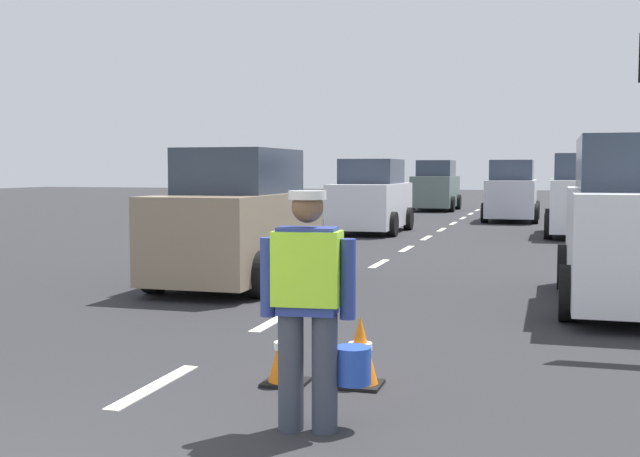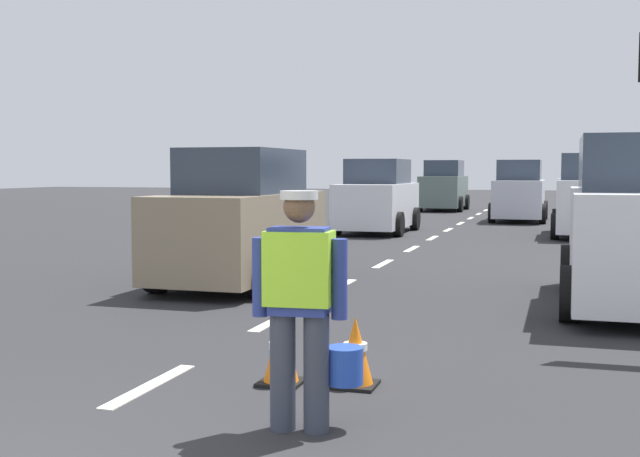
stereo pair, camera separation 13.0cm
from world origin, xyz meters
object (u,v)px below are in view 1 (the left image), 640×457
(car_parked_curbside, at_px, (634,228))
(car_outgoing_far, at_px, (512,193))
(traffic_cone_far, at_px, (360,352))
(car_oncoming_lead, at_px, (239,222))
(car_oncoming_third, at_px, (436,187))
(car_oncoming_second, at_px, (371,199))
(road_worker, at_px, (311,298))
(traffic_cone_near, at_px, (286,351))
(car_parked_far, at_px, (581,198))

(car_parked_curbside, bearing_deg, car_outgoing_far, 97.75)
(traffic_cone_far, relative_size, car_oncoming_lead, 0.15)
(car_oncoming_third, bearing_deg, car_oncoming_second, -90.19)
(road_worker, bearing_deg, traffic_cone_far, 86.76)
(car_parked_curbside, bearing_deg, traffic_cone_near, -122.97)
(traffic_cone_near, xyz_separation_m, car_parked_far, (2.91, 16.48, 0.75))
(car_oncoming_second, xyz_separation_m, car_outgoing_far, (3.64, 6.46, 0.02))
(traffic_cone_near, relative_size, car_parked_curbside, 0.13)
(traffic_cone_far, relative_size, car_outgoing_far, 0.14)
(traffic_cone_near, xyz_separation_m, car_oncoming_third, (-2.82, 29.07, 0.75))
(car_oncoming_lead, relative_size, car_parked_far, 0.94)
(traffic_cone_far, distance_m, car_parked_far, 16.54)
(traffic_cone_near, distance_m, car_oncoming_lead, 6.03)
(traffic_cone_near, height_order, car_oncoming_lead, car_oncoming_lead)
(car_oncoming_third, xyz_separation_m, car_oncoming_lead, (0.20, -23.67, -0.04))
(traffic_cone_near, distance_m, traffic_cone_far, 0.63)
(car_oncoming_third, distance_m, car_outgoing_far, 7.43)
(traffic_cone_far, relative_size, car_oncoming_third, 0.15)
(traffic_cone_near, xyz_separation_m, car_parked_curbside, (3.19, 4.91, 0.76))
(car_oncoming_third, relative_size, car_oncoming_lead, 1.00)
(car_parked_curbside, bearing_deg, car_oncoming_lead, 175.26)
(traffic_cone_far, relative_size, car_parked_curbside, 0.14)
(traffic_cone_near, bearing_deg, car_oncoming_third, 95.53)
(car_oncoming_second, distance_m, car_outgoing_far, 7.41)
(car_oncoming_second, bearing_deg, car_parked_curbside, -61.64)
(traffic_cone_near, relative_size, car_oncoming_lead, 0.15)
(car_outgoing_far, bearing_deg, car_oncoming_lead, -101.19)
(car_outgoing_far, distance_m, car_parked_far, 6.45)
(road_worker, distance_m, traffic_cone_far, 1.35)
(car_oncoming_third, bearing_deg, road_worker, -83.62)
(car_parked_curbside, distance_m, car_oncoming_lead, 5.82)
(road_worker, bearing_deg, car_oncoming_third, 96.38)
(car_parked_curbside, xyz_separation_m, car_oncoming_lead, (-5.80, 0.48, -0.05))
(car_oncoming_second, height_order, car_oncoming_third, car_oncoming_third)
(traffic_cone_near, relative_size, traffic_cone_far, 0.98)
(car_oncoming_third, bearing_deg, car_parked_curbside, -76.05)
(car_parked_far, bearing_deg, car_parked_curbside, -88.62)
(traffic_cone_near, height_order, car_oncoming_third, car_oncoming_third)
(road_worker, bearing_deg, car_parked_curbside, 66.26)
(traffic_cone_far, height_order, car_oncoming_second, car_oncoming_second)
(road_worker, relative_size, car_oncoming_third, 0.43)
(traffic_cone_near, bearing_deg, car_parked_far, 79.99)
(car_parked_far, bearing_deg, car_outgoing_far, 109.23)
(traffic_cone_near, relative_size, car_oncoming_second, 0.15)
(road_worker, relative_size, traffic_cone_near, 2.88)
(car_oncoming_lead, bearing_deg, car_parked_curbside, -4.74)
(traffic_cone_near, relative_size, car_outgoing_far, 0.14)
(car_parked_curbside, bearing_deg, road_worker, -113.74)
(traffic_cone_far, distance_m, car_oncoming_third, 29.17)
(road_worker, xyz_separation_m, car_outgoing_far, (0.23, 23.64, 0.07))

